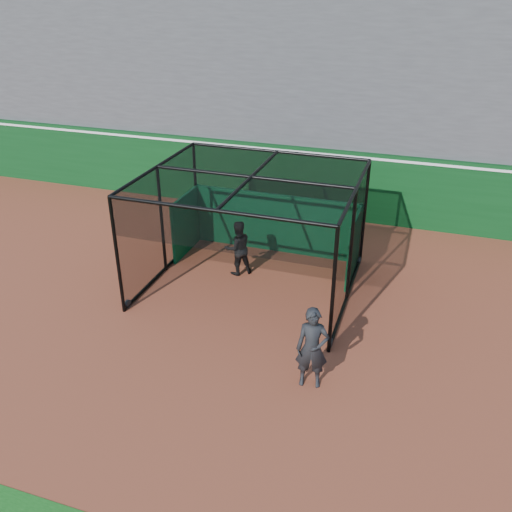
% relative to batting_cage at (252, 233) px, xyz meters
% --- Properties ---
extents(ground, '(120.00, 120.00, 0.00)m').
position_rel_batting_cage_xyz_m(ground, '(-0.72, -2.89, -1.60)').
color(ground, brown).
rests_on(ground, ground).
extents(outfield_wall, '(50.00, 0.50, 2.50)m').
position_rel_batting_cage_xyz_m(outfield_wall, '(-0.72, 5.61, -0.31)').
color(outfield_wall, '#0A3B15').
rests_on(outfield_wall, ground).
extents(grandstand, '(50.00, 7.85, 8.95)m').
position_rel_batting_cage_xyz_m(grandstand, '(-0.72, 9.38, 2.88)').
color(grandstand, '#4C4C4F').
rests_on(grandstand, ground).
extents(batting_cage, '(5.53, 4.88, 3.20)m').
position_rel_batting_cage_xyz_m(batting_cage, '(0.00, 0.00, 0.00)').
color(batting_cage, black).
rests_on(batting_cage, ground).
extents(batter, '(1.02, 0.99, 1.65)m').
position_rel_batting_cage_xyz_m(batter, '(-0.59, 0.48, -0.77)').
color(batter, black).
rests_on(batter, ground).
extents(on_deck_player, '(0.76, 0.57, 1.87)m').
position_rel_batting_cage_xyz_m(on_deck_player, '(2.57, -3.64, -0.66)').
color(on_deck_player, black).
rests_on(on_deck_player, ground).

